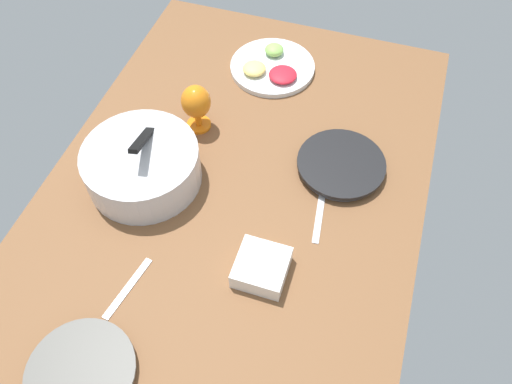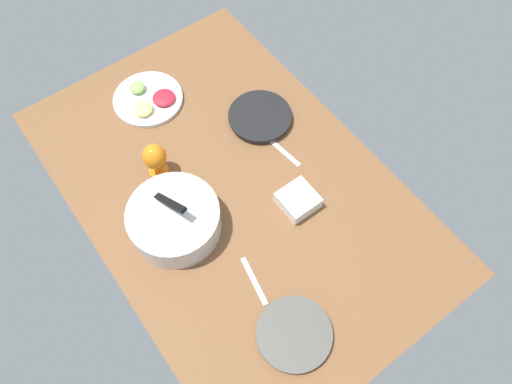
# 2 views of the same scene
# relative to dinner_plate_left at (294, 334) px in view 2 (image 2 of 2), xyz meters

# --- Properties ---
(ground_plane) EXTENTS (1.60, 1.04, 0.04)m
(ground_plane) POSITION_rel_dinner_plate_left_xyz_m (0.55, -0.15, -0.03)
(ground_plane) COLOR brown
(dinner_plate_left) EXTENTS (0.24, 0.24, 0.02)m
(dinner_plate_left) POSITION_rel_dinner_plate_left_xyz_m (0.00, 0.00, 0.00)
(dinner_plate_left) COLOR silver
(dinner_plate_left) RESTS_ON ground_plane
(dinner_plate_right) EXTENTS (0.25, 0.25, 0.03)m
(dinner_plate_right) POSITION_rel_dinner_plate_left_xyz_m (0.74, -0.42, 0.00)
(dinner_plate_right) COLOR #4C4C51
(dinner_plate_right) RESTS_ON ground_plane
(mixing_bowl) EXTENTS (0.33, 0.32, 0.19)m
(mixing_bowl) POSITION_rel_dinner_plate_left_xyz_m (0.54, 0.10, 0.05)
(mixing_bowl) COLOR silver
(mixing_bowl) RESTS_ON ground_plane
(fruit_platter) EXTENTS (0.28, 0.28, 0.05)m
(fruit_platter) POSITION_rel_dinner_plate_left_xyz_m (1.09, -0.11, 0.00)
(fruit_platter) COLOR silver
(fruit_platter) RESTS_ON ground_plane
(hurricane_glass_orange) EXTENTS (0.09, 0.09, 0.15)m
(hurricane_glass_orange) POSITION_rel_dinner_plate_left_xyz_m (0.78, 0.03, 0.08)
(hurricane_glass_orange) COLOR orange
(hurricane_glass_orange) RESTS_ON ground_plane
(square_bowl_white) EXTENTS (0.13, 0.13, 0.05)m
(square_bowl_white) POSITION_rel_dinner_plate_left_xyz_m (0.36, -0.30, 0.02)
(square_bowl_white) COLOR white
(square_bowl_white) RESTS_ON ground_plane
(fork_by_left_plate) EXTENTS (0.18, 0.05, 0.01)m
(fork_by_left_plate) POSITION_rel_dinner_plate_left_xyz_m (0.22, -0.00, -0.01)
(fork_by_left_plate) COLOR silver
(fork_by_left_plate) RESTS_ON ground_plane
(fork_by_right_plate) EXTENTS (0.18, 0.04, 0.01)m
(fork_by_right_plate) POSITION_rel_dinner_plate_left_xyz_m (0.57, -0.40, -0.01)
(fork_by_right_plate) COLOR silver
(fork_by_right_plate) RESTS_ON ground_plane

